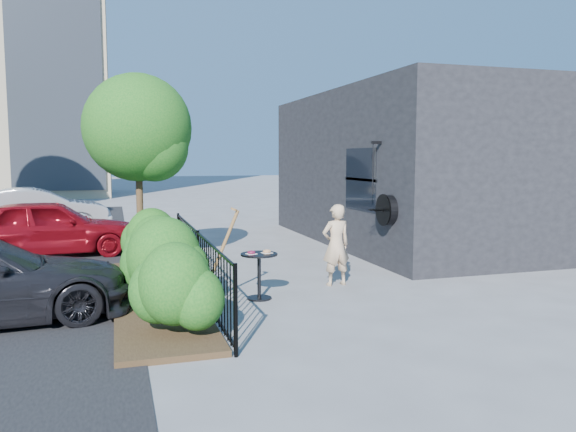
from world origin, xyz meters
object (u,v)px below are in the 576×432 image
object	(u,v)px
shovel	(219,261)
car_silver	(37,211)
car_red	(50,227)
cafe_table	(259,268)
patio_tree	(141,134)
woman	(336,245)

from	to	relation	value
shovel	car_silver	size ratio (longest dim) A/B	0.37
car_red	car_silver	bearing A→B (deg)	6.41
cafe_table	patio_tree	bearing A→B (deg)	116.86
patio_tree	cafe_table	size ratio (longest dim) A/B	4.92
patio_tree	woman	world-z (taller)	patio_tree
shovel	car_red	xyz separation A→B (m)	(-3.01, 5.41, -0.01)
shovel	car_silver	xyz separation A→B (m)	(-3.80, 9.68, 0.01)
cafe_table	shovel	distance (m)	0.69
cafe_table	car_silver	world-z (taller)	car_silver
cafe_table	woman	bearing A→B (deg)	19.82
shovel	woman	bearing A→B (deg)	15.98
shovel	car_silver	distance (m)	10.40
shovel	car_silver	world-z (taller)	shovel
shovel	car_silver	bearing A→B (deg)	111.42
woman	car_silver	bearing A→B (deg)	-61.22
cafe_table	car_silver	size ratio (longest dim) A/B	0.19
patio_tree	shovel	xyz separation A→B (m)	(0.98, -3.33, -2.08)
car_silver	cafe_table	bearing A→B (deg)	-162.75
woman	car_silver	xyz separation A→B (m)	(-6.03, 9.04, -0.04)
car_red	woman	bearing A→B (deg)	-136.38
woman	patio_tree	bearing A→B (deg)	-44.87
cafe_table	car_red	xyz separation A→B (m)	(-3.68, 5.33, 0.15)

